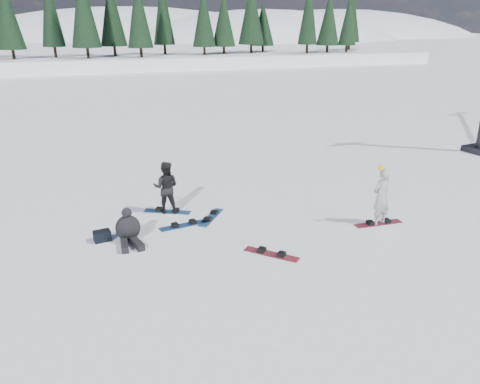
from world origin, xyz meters
name	(u,v)px	position (x,y,z in m)	size (l,w,h in m)	color
ground	(297,231)	(0.00, 0.00, 0.00)	(420.00, 420.00, 0.00)	white
alpine_backdrop	(56,76)	(-11.72, 189.17, -13.97)	(412.50, 227.00, 53.20)	white
snowboarder_woman	(381,196)	(2.55, -0.35, 0.89)	(0.73, 0.58, 1.91)	#AFAFB5
snowboarder_man	(166,187)	(-3.27, 2.71, 0.84)	(0.82, 0.64, 1.68)	black
seated_rider	(128,229)	(-4.68, 0.95, 0.37)	(0.74, 1.17, 0.96)	black
gear_bag	(102,236)	(-5.38, 1.22, 0.15)	(0.45, 0.30, 0.30)	black
snowboard_woman	(378,224)	(2.55, -0.35, 0.01)	(1.50, 0.28, 0.03)	maroon
snowboard_man	(167,211)	(-3.27, 2.71, 0.01)	(1.50, 0.28, 0.03)	#185587
snowboard_loose_b	(271,254)	(-1.27, -1.11, 0.01)	(1.50, 0.28, 0.03)	maroon
snowboard_loose_a	(211,217)	(-2.08, 1.78, 0.01)	(1.50, 0.28, 0.03)	#1B5E99
snowboard_loose_c	(184,225)	(-3.01, 1.47, 0.01)	(1.50, 0.28, 0.03)	navy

